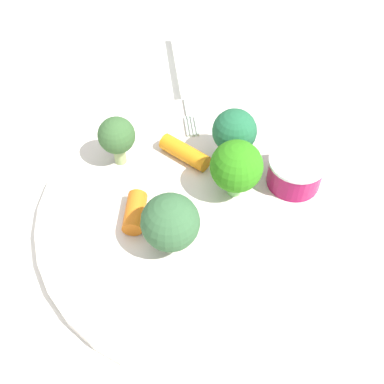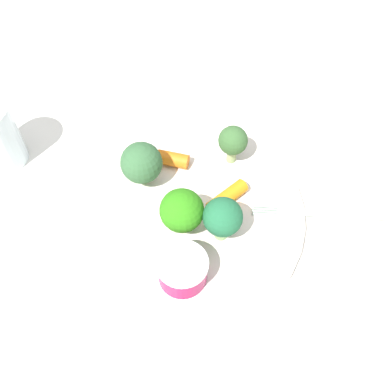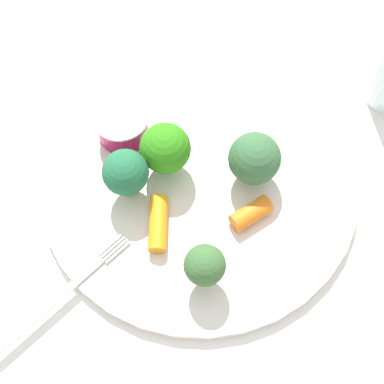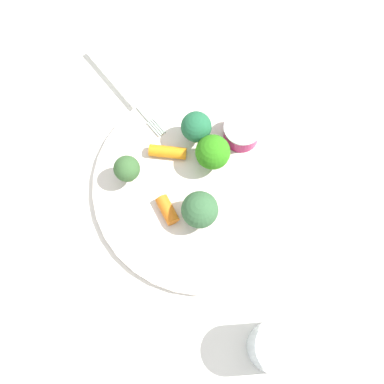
# 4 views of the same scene
# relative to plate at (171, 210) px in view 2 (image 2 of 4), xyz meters

# --- Properties ---
(ground_plane) EXTENTS (2.40, 2.40, 0.00)m
(ground_plane) POSITION_rel_plate_xyz_m (0.00, 0.00, -0.01)
(ground_plane) COLOR white
(plate) EXTENTS (0.30, 0.30, 0.01)m
(plate) POSITION_rel_plate_xyz_m (0.00, 0.00, 0.00)
(plate) COLOR silver
(plate) RESTS_ON ground_plane
(sauce_cup) EXTENTS (0.05, 0.05, 0.03)m
(sauce_cup) POSITION_rel_plate_xyz_m (-0.06, 0.06, 0.02)
(sauce_cup) COLOR #941045
(sauce_cup) RESTS_ON plate
(broccoli_floret_0) EXTENTS (0.04, 0.04, 0.06)m
(broccoli_floret_0) POSITION_rel_plate_xyz_m (-0.07, -0.00, 0.04)
(broccoli_floret_0) COLOR #8CBA71
(broccoli_floret_0) RESTS_ON plate
(broccoli_floret_1) EXTENTS (0.05, 0.05, 0.06)m
(broccoli_floret_1) POSITION_rel_plate_xyz_m (0.05, -0.01, 0.04)
(broccoli_floret_1) COLOR #8ABA68
(broccoli_floret_1) RESTS_ON plate
(broccoli_floret_2) EXTENTS (0.03, 0.03, 0.05)m
(broccoli_floret_2) POSITION_rel_plate_xyz_m (-0.02, -0.10, 0.04)
(broccoli_floret_2) COLOR #94AA6B
(broccoli_floret_2) RESTS_ON plate
(broccoli_floret_3) EXTENTS (0.05, 0.05, 0.06)m
(broccoli_floret_3) POSITION_rel_plate_xyz_m (-0.03, 0.02, 0.04)
(broccoli_floret_3) COLOR #7DC369
(broccoli_floret_3) RESTS_ON plate
(carrot_stick_0) EXTENTS (0.03, 0.05, 0.02)m
(carrot_stick_0) POSITION_rel_plate_xyz_m (-0.05, -0.04, 0.01)
(carrot_stick_0) COLOR orange
(carrot_stick_0) RESTS_ON plate
(carrot_stick_1) EXTENTS (0.04, 0.03, 0.02)m
(carrot_stick_1) POSITION_rel_plate_xyz_m (0.03, -0.05, 0.01)
(carrot_stick_1) COLOR orange
(carrot_stick_1) RESTS_ON plate
(fork) EXTENTS (0.16, 0.10, 0.00)m
(fork) POSITION_rel_plate_xyz_m (-0.16, -0.09, 0.01)
(fork) COLOR #B2C3B5
(fork) RESTS_ON plate
(napkin) EXTENTS (0.23, 0.22, 0.00)m
(napkin) POSITION_rel_plate_xyz_m (0.26, -0.15, -0.00)
(napkin) COLOR white
(napkin) RESTS_ON ground_plane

